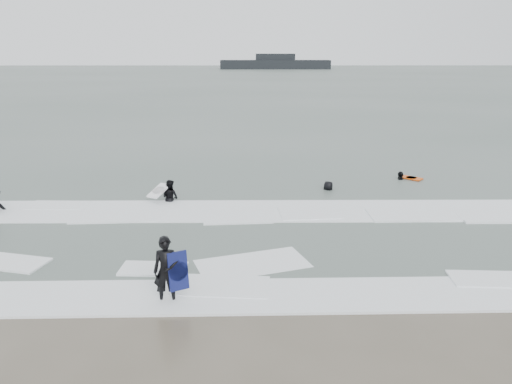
{
  "coord_description": "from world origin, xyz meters",
  "views": [
    {
      "loc": [
        -0.13,
        -11.79,
        5.99
      ],
      "look_at": [
        0.0,
        5.0,
        1.1
      ],
      "focal_mm": 35.0,
      "sensor_mm": 36.0,
      "label": 1
    }
  ],
  "objects_px": {
    "surfer_wading": "(170,202)",
    "vessel_horizon": "(275,63)",
    "surfer_right_far": "(328,191)",
    "surfer_centre": "(168,303)",
    "surfer_right_near": "(400,180)"
  },
  "relations": [
    {
      "from": "surfer_wading",
      "to": "vessel_horizon",
      "type": "distance_m",
      "value": 125.76
    },
    {
      "from": "surfer_centre",
      "to": "surfer_right_far",
      "type": "height_order",
      "value": "surfer_centre"
    },
    {
      "from": "surfer_right_far",
      "to": "vessel_horizon",
      "type": "relative_size",
      "value": 0.05
    },
    {
      "from": "surfer_centre",
      "to": "vessel_horizon",
      "type": "relative_size",
      "value": 0.06
    },
    {
      "from": "surfer_right_near",
      "to": "vessel_horizon",
      "type": "xyz_separation_m",
      "value": [
        -0.45,
        122.02,
        1.54
      ]
    },
    {
      "from": "surfer_wading",
      "to": "vessel_horizon",
      "type": "bearing_deg",
      "value": -61.22
    },
    {
      "from": "surfer_right_far",
      "to": "surfer_centre",
      "type": "bearing_deg",
      "value": 7.76
    },
    {
      "from": "surfer_wading",
      "to": "surfer_right_far",
      "type": "distance_m",
      "value": 6.78
    },
    {
      "from": "surfer_wading",
      "to": "surfer_right_near",
      "type": "bearing_deg",
      "value": -128.63
    },
    {
      "from": "surfer_centre",
      "to": "surfer_right_far",
      "type": "xyz_separation_m",
      "value": [
        5.35,
        9.81,
        0.0
      ]
    },
    {
      "from": "surfer_right_near",
      "to": "surfer_right_far",
      "type": "xyz_separation_m",
      "value": [
        -3.63,
        -1.75,
        0.0
      ]
    },
    {
      "from": "surfer_right_near",
      "to": "surfer_right_far",
      "type": "bearing_deg",
      "value": -30.66
    },
    {
      "from": "surfer_wading",
      "to": "surfer_right_far",
      "type": "height_order",
      "value": "surfer_right_far"
    },
    {
      "from": "vessel_horizon",
      "to": "surfer_centre",
      "type": "bearing_deg",
      "value": -93.66
    },
    {
      "from": "surfer_right_far",
      "to": "vessel_horizon",
      "type": "distance_m",
      "value": 123.82
    }
  ]
}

